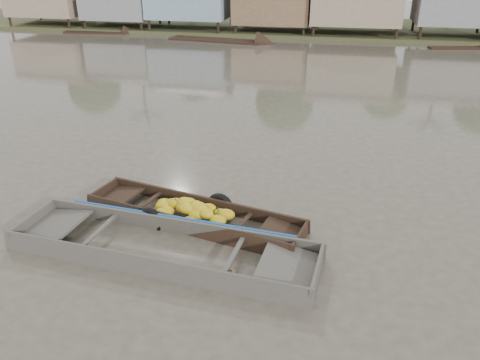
# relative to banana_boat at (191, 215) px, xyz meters

# --- Properties ---
(ground) EXTENTS (120.00, 120.00, 0.00)m
(ground) POSITION_rel_banana_boat_xyz_m (1.71, -0.50, -0.15)
(ground) COLOR #4A4439
(ground) RESTS_ON ground
(banana_boat) EXTENTS (5.73, 2.54, 0.78)m
(banana_boat) POSITION_rel_banana_boat_xyz_m (0.00, 0.00, 0.00)
(banana_boat) COLOR black
(banana_boat) RESTS_ON ground
(viewer_boat) EXTENTS (7.02, 2.42, 0.55)m
(viewer_boat) POSITION_rel_banana_boat_xyz_m (-0.16, -1.45, -0.10)
(viewer_boat) COLOR #413C37
(viewer_boat) RESTS_ON ground
(distant_boats) EXTENTS (46.91, 16.68, 0.35)m
(distant_boats) POSITION_rel_banana_boat_xyz_m (9.87, 22.64, -0.20)
(distant_boats) COLOR black
(distant_boats) RESTS_ON ground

